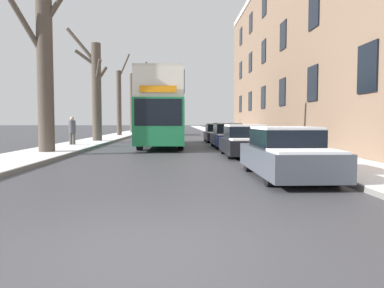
{
  "coord_description": "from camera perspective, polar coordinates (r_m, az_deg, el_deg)",
  "views": [
    {
      "loc": [
        0.4,
        -4.46,
        1.54
      ],
      "look_at": [
        1.07,
        13.75,
        0.45
      ],
      "focal_mm": 35.0,
      "sensor_mm": 36.0,
      "label": 1
    }
  ],
  "objects": [
    {
      "name": "sidewalk_left",
      "position": [
        57.82,
        -8.35,
        1.93
      ],
      "size": [
        2.86,
        130.0,
        0.16
      ],
      "color": "slate",
      "rests_on": "ground"
    },
    {
      "name": "parked_car_0",
      "position": [
        10.61,
        14.12,
        -1.49
      ],
      "size": [
        1.79,
        4.5,
        1.41
      ],
      "color": "#474C56",
      "rests_on": "ground"
    },
    {
      "name": "bare_tree_left_2",
      "position": [
        39.55,
        -11.04,
        6.5
      ],
      "size": [
        1.69,
        2.01,
        8.45
      ],
      "color": "#4C4238",
      "rests_on": "ground"
    },
    {
      "name": "pedestrian_left_sidewalk",
      "position": [
        23.71,
        -17.79,
        1.99
      ],
      "size": [
        0.4,
        0.4,
        1.86
      ],
      "rotation": [
        0.0,
        0.0,
        6.03
      ],
      "color": "#4C4742",
      "rests_on": "ground"
    },
    {
      "name": "bare_tree_left_0",
      "position": [
        18.76,
        -21.44,
        10.36
      ],
      "size": [
        3.16,
        2.27,
        8.68
      ],
      "color": "#4C4238",
      "rests_on": "ground"
    },
    {
      "name": "ground_plane",
      "position": [
        4.74,
        -7.07,
        -15.62
      ],
      "size": [
        320.0,
        320.0,
        0.0
      ],
      "primitive_type": "plane",
      "color": "#424247"
    },
    {
      "name": "parked_car_2",
      "position": [
        22.56,
        5.43,
        1.19
      ],
      "size": [
        1.72,
        4.55,
        1.47
      ],
      "color": "navy",
      "rests_on": "ground"
    },
    {
      "name": "bare_tree_left_1",
      "position": [
        28.36,
        -14.45,
        8.11
      ],
      "size": [
        2.8,
        2.4,
        8.33
      ],
      "color": "#4C4238",
      "rests_on": "ground"
    },
    {
      "name": "oncoming_van",
      "position": [
        43.55,
        -5.33,
        2.94
      ],
      "size": [
        2.0,
        5.24,
        2.18
      ],
      "color": "white",
      "rests_on": "ground"
    },
    {
      "name": "parked_car_1",
      "position": [
        16.81,
        8.04,
        0.35
      ],
      "size": [
        1.87,
        4.08,
        1.42
      ],
      "color": "black",
      "rests_on": "ground"
    },
    {
      "name": "bare_tree_left_3",
      "position": [
        50.36,
        -8.99,
        6.69
      ],
      "size": [
        2.35,
        3.71,
        9.47
      ],
      "color": "#4C4238",
      "rests_on": "ground"
    },
    {
      "name": "double_decker_bus",
      "position": [
        23.35,
        -4.52,
        5.67
      ],
      "size": [
        2.59,
        10.23,
        4.37
      ],
      "color": "#1E7A47",
      "rests_on": "ground"
    },
    {
      "name": "terrace_facade_right",
      "position": [
        30.11,
        20.77,
        13.44
      ],
      "size": [
        9.1,
        37.88,
        13.78
      ],
      "color": "#7A604C",
      "rests_on": "ground"
    },
    {
      "name": "parked_car_3",
      "position": [
        28.86,
        3.78,
        1.64
      ],
      "size": [
        1.79,
        4.56,
        1.42
      ],
      "color": "black",
      "rests_on": "ground"
    },
    {
      "name": "sidewalk_right",
      "position": [
        57.74,
        3.33,
        1.96
      ],
      "size": [
        2.86,
        130.0,
        0.16
      ],
      "color": "slate",
      "rests_on": "ground"
    }
  ]
}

